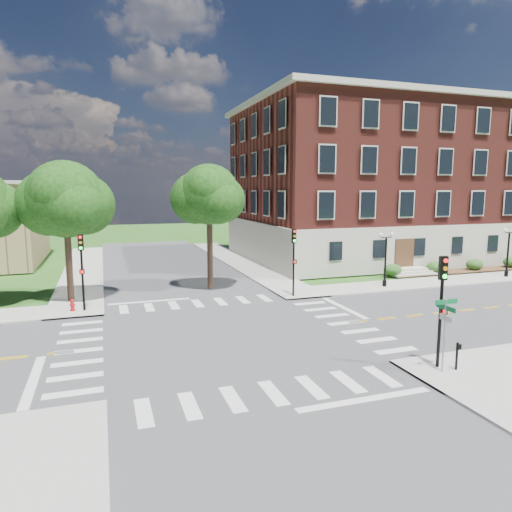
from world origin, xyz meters
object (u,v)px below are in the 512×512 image
object	(u,v)px
twin_lamp_west	(386,256)
push_button_post	(457,355)
traffic_signal_ne	(294,253)
fire_hydrant	(72,305)
twin_lamp_east	(508,249)
traffic_signal_se	(442,297)
street_sign_pole	(445,321)
traffic_signal_nw	(82,262)

from	to	relation	value
twin_lamp_west	push_button_post	size ratio (longest dim) A/B	3.53
traffic_signal_ne	fire_hydrant	bearing A→B (deg)	177.18
twin_lamp_east	push_button_post	bearing A→B (deg)	-141.48
traffic_signal_se	street_sign_pole	xyz separation A→B (m)	(-0.19, -0.51, -0.88)
push_button_post	street_sign_pole	bearing A→B (deg)	176.31
traffic_signal_ne	street_sign_pole	size ratio (longest dim) A/B	1.55
twin_lamp_west	street_sign_pole	world-z (taller)	twin_lamp_west
traffic_signal_nw	push_button_post	world-z (taller)	traffic_signal_nw
twin_lamp_west	twin_lamp_east	xyz separation A→B (m)	(12.38, 0.02, 0.00)
traffic_signal_ne	traffic_signal_nw	distance (m)	14.02
traffic_signal_se	twin_lamp_east	distance (m)	24.71
traffic_signal_nw	twin_lamp_west	distance (m)	22.10
street_sign_pole	push_button_post	bearing A→B (deg)	-3.69
traffic_signal_se	push_button_post	bearing A→B (deg)	-47.85
twin_lamp_west	fire_hydrant	world-z (taller)	twin_lamp_west
traffic_signal_ne	twin_lamp_east	size ratio (longest dim) A/B	1.13
fire_hydrant	twin_lamp_west	bearing A→B (deg)	0.02
fire_hydrant	traffic_signal_se	bearing A→B (deg)	-43.83
traffic_signal_ne	twin_lamp_west	bearing A→B (deg)	5.18
twin_lamp_east	fire_hydrant	xyz separation A→B (m)	(-35.16, -0.03, -2.06)
traffic_signal_ne	twin_lamp_west	world-z (taller)	traffic_signal_ne
traffic_signal_ne	twin_lamp_east	bearing A→B (deg)	2.12
traffic_signal_nw	fire_hydrant	distance (m)	2.81
traffic_signal_nw	street_sign_pole	size ratio (longest dim) A/B	1.55
traffic_signal_nw	street_sign_pole	distance (m)	20.99
twin_lamp_east	fire_hydrant	world-z (taller)	twin_lamp_east
push_button_post	twin_lamp_west	bearing A→B (deg)	65.76
twin_lamp_west	twin_lamp_east	size ratio (longest dim) A/B	1.00
traffic_signal_se	twin_lamp_east	size ratio (longest dim) A/B	1.13
twin_lamp_west	twin_lamp_east	bearing A→B (deg)	0.11
traffic_signal_ne	twin_lamp_east	xyz separation A→B (m)	(20.46, 0.76, -0.66)
street_sign_pole	traffic_signal_ne	bearing A→B (deg)	91.92
street_sign_pole	fire_hydrant	xyz separation A→B (m)	(-15.18, 15.27, -1.84)
traffic_signal_ne	twin_lamp_west	size ratio (longest dim) A/B	1.13
twin_lamp_east	fire_hydrant	bearing A→B (deg)	-179.95
traffic_signal_se	traffic_signal_nw	world-z (taller)	same
street_sign_pole	fire_hydrant	size ratio (longest dim) A/B	4.13
traffic_signal_nw	twin_lamp_west	world-z (taller)	traffic_signal_nw
twin_lamp_west	street_sign_pole	size ratio (longest dim) A/B	1.36
traffic_signal_se	fire_hydrant	xyz separation A→B (m)	(-15.38, 14.76, -2.72)
twin_lamp_east	traffic_signal_ne	bearing A→B (deg)	-177.88
street_sign_pole	twin_lamp_east	bearing A→B (deg)	37.46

